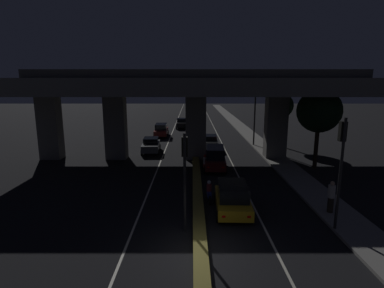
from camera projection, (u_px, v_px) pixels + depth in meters
ground_plane at (202, 258)px, 12.66m from camera, size 200.00×200.00×0.00m
lane_line_left_inner at (174, 131)px, 46.98m from camera, size 0.12×126.00×0.00m
lane_line_right_inner at (217, 131)px, 46.95m from camera, size 0.12×126.00×0.00m
median_divider at (196, 130)px, 46.93m from camera, size 0.63×126.00×0.33m
sidewalk_right at (255, 138)px, 40.05m from camera, size 2.33×126.00×0.15m
elevated_overpass at (193, 91)px, 28.31m from camera, size 32.98×11.94×8.57m
traffic_light_left_of_median at (186, 165)px, 14.42m from camera, size 0.30×0.49×4.97m
traffic_light_right_of_median at (343, 156)px, 14.29m from camera, size 0.30×0.49×5.71m
street_lamp at (253, 108)px, 34.54m from camera, size 2.78×0.32×7.40m
car_taxi_yellow_lead at (234, 198)px, 17.02m from camera, size 2.09×4.06×1.69m
car_dark_red_second at (216, 158)px, 25.55m from camera, size 1.99×4.02×1.97m
car_grey_third at (211, 142)px, 33.89m from camera, size 1.93×4.24×1.57m
car_grey_lead_oncoming at (152, 145)px, 32.17m from camera, size 2.04×4.12×1.55m
car_dark_red_second_oncoming at (163, 130)px, 41.66m from camera, size 1.96×4.75×1.78m
car_black_third_oncoming at (183, 123)px, 49.65m from camera, size 1.87×4.40×1.62m
motorcycle_blue_filtering_near at (210, 192)px, 18.73m from camera, size 0.33×1.84×1.34m
motorcycle_red_filtering_mid at (206, 164)px, 25.06m from camera, size 0.34×1.75×1.46m
motorcycle_white_filtering_far at (202, 145)px, 32.84m from camera, size 0.34×1.75×1.37m
pedestrian_on_sidewalk at (333, 197)px, 16.65m from camera, size 0.39×0.39×1.81m
roadside_tree_kerbside_near at (321, 111)px, 25.19m from camera, size 3.69×3.69×6.85m
roadside_tree_kerbside_mid at (282, 106)px, 34.49m from camera, size 2.87×2.87×6.20m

